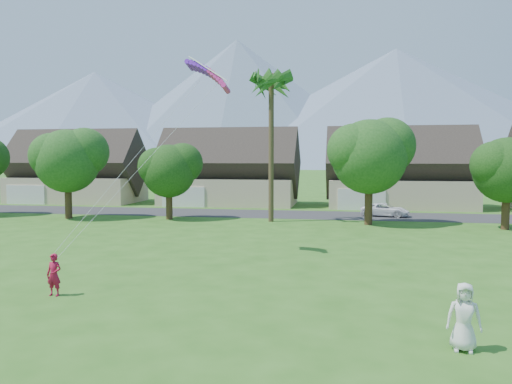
% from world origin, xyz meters
% --- Properties ---
extents(ground, '(500.00, 500.00, 0.00)m').
position_xyz_m(ground, '(0.00, 0.00, 0.00)').
color(ground, '#2D6019').
rests_on(ground, ground).
extents(street, '(90.00, 7.00, 0.01)m').
position_xyz_m(street, '(0.00, 34.00, 0.01)').
color(street, '#2D2D30').
rests_on(street, ground).
extents(kite_flyer, '(0.63, 0.43, 1.67)m').
position_xyz_m(kite_flyer, '(-7.08, 4.66, 0.83)').
color(kite_flyer, '#A11232').
rests_on(kite_flyer, ground).
extents(watcher, '(1.01, 0.72, 1.93)m').
position_xyz_m(watcher, '(7.41, 1.58, 0.97)').
color(watcher, silver).
rests_on(watcher, ground).
extents(parked_car, '(4.67, 2.97, 1.20)m').
position_xyz_m(parked_car, '(7.78, 34.00, 0.60)').
color(parked_car, white).
rests_on(parked_car, ground).
extents(mountain_ridge, '(540.00, 240.00, 70.00)m').
position_xyz_m(mountain_ridge, '(10.40, 260.00, 29.07)').
color(mountain_ridge, slate).
rests_on(mountain_ridge, ground).
extents(houses_row, '(72.75, 8.19, 8.86)m').
position_xyz_m(houses_row, '(0.49, 42.99, 3.44)').
color(houses_row, beige).
rests_on(houses_row, ground).
extents(tree_row, '(62.27, 6.67, 8.45)m').
position_xyz_m(tree_row, '(-1.14, 27.92, 4.89)').
color(tree_row, '#47301C').
rests_on(tree_row, ground).
extents(fan_palm, '(3.00, 3.00, 13.80)m').
position_xyz_m(fan_palm, '(-2.00, 28.50, 11.80)').
color(fan_palm, '#4C3D26').
rests_on(fan_palm, ground).
extents(parafoil_kite, '(2.98, 1.25, 0.50)m').
position_xyz_m(parafoil_kite, '(-3.29, 14.05, 10.05)').
color(parafoil_kite, '#6D1CD4').
rests_on(parafoil_kite, ground).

